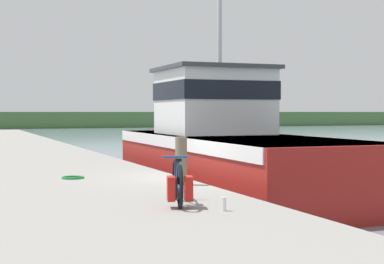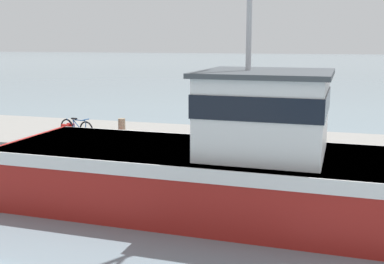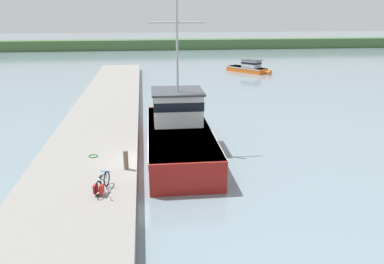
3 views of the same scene
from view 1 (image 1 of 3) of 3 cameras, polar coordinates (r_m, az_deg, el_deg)
ground_plane at (r=14.00m, az=2.25°, el=-7.76°), size 320.00×320.00×0.00m
dock_pier at (r=12.92m, az=-12.33°, el=-6.75°), size 5.58×80.00×0.83m
far_shoreline at (r=94.03m, az=0.52°, el=1.24°), size 180.00×5.00×2.37m
fishing_boat_main at (r=17.73m, az=3.16°, el=-1.36°), size 4.04×13.42×9.28m
boat_orange_near at (r=52.59m, az=1.89°, el=0.17°), size 5.56×6.75×1.88m
bicycle_touring at (r=9.68m, az=-1.35°, el=-5.02°), size 0.70×1.67×0.77m
mooring_post at (r=12.31m, az=-1.06°, el=-2.82°), size 0.25×0.25×1.01m
hose_coil at (r=13.81m, az=-11.48°, el=-4.34°), size 0.52×0.52×0.05m
water_bottle_by_bike at (r=9.14m, az=3.11°, el=-6.99°), size 0.07×0.07×0.22m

